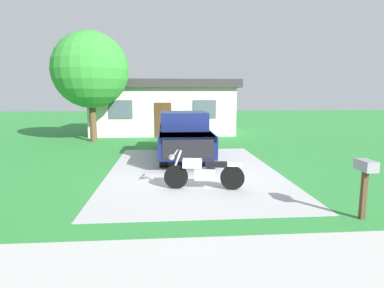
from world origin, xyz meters
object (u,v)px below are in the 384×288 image
shade_tree (90,70)px  neighbor_house (163,106)px  pickup_truck (183,134)px  motorcycle (203,172)px  mailbox (365,174)px

shade_tree → neighbor_house: 5.89m
pickup_truck → neighbor_house: bearing=96.0°
motorcycle → mailbox: bearing=-37.8°
shade_tree → neighbor_house: bearing=45.9°
mailbox → neighbor_house: 16.33m
motorcycle → mailbox: size_ratio=1.75×
motorcycle → neighbor_house: 13.47m
motorcycle → pickup_truck: pickup_truck is taller
pickup_truck → shade_tree: size_ratio=0.95×
pickup_truck → neighbor_house: size_ratio=0.59×
neighbor_house → shade_tree: bearing=-134.1°
mailbox → shade_tree: (-8.13, 11.77, 2.89)m
motorcycle → shade_tree: bearing=118.3°
pickup_truck → shade_tree: bearing=135.1°
pickup_truck → neighbor_house: (-0.91, 8.69, 0.84)m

